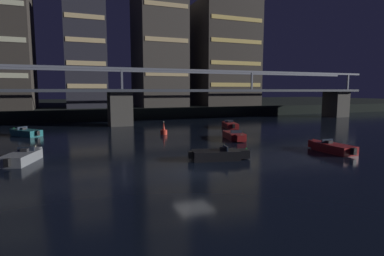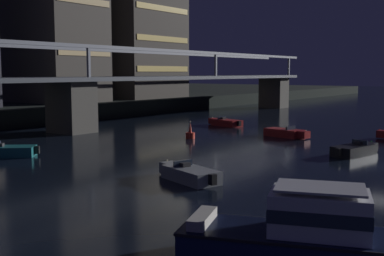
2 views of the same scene
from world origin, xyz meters
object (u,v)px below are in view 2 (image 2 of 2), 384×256
object	(u,v)px
speedboat_near_right	(189,174)
river_bridge	(71,90)
speedboat_near_center	(355,150)
speedboat_mid_left	(286,133)
channel_buoy	(190,134)
tower_east_tall	(135,25)
cabin_cruiser_near_left	(310,237)
speedboat_far_left	(6,151)
speedboat_mid_right	(225,123)

from	to	relation	value
speedboat_near_right	river_bridge	bearing A→B (deg)	64.76
river_bridge	speedboat_near_center	bearing A→B (deg)	-83.07
speedboat_mid_left	channel_buoy	world-z (taller)	channel_buoy
tower_east_tall	speedboat_mid_left	world-z (taller)	tower_east_tall
tower_east_tall	channel_buoy	bearing A→B (deg)	-129.12
river_bridge	speedboat_near_center	xyz separation A→B (m)	(3.60, -29.66, -4.16)
cabin_cruiser_near_left	speedboat_near_right	size ratio (longest dim) A/B	1.81
speedboat_near_center	channel_buoy	size ratio (longest dim) A/B	2.96
speedboat_near_center	speedboat_mid_left	distance (m)	11.47
tower_east_tall	speedboat_near_right	size ratio (longest dim) A/B	4.86
cabin_cruiser_near_left	speedboat_far_left	world-z (taller)	cabin_cruiser_near_left
speedboat_near_center	speedboat_far_left	bearing A→B (deg)	127.93
speedboat_near_center	speedboat_far_left	size ratio (longest dim) A/B	1.14
speedboat_near_right	speedboat_mid_right	distance (m)	30.74
speedboat_mid_right	channel_buoy	bearing A→B (deg)	-163.82
tower_east_tall	speedboat_near_right	bearing A→B (deg)	-133.86
tower_east_tall	river_bridge	bearing A→B (deg)	-149.41
river_bridge	speedboat_mid_right	xyz separation A→B (m)	(15.37, -9.93, -4.16)
speedboat_near_right	speedboat_far_left	bearing A→B (deg)	95.55
river_bridge	tower_east_tall	xyz separation A→B (m)	(27.92, 16.50, 9.97)
speedboat_mid_left	speedboat_far_left	size ratio (longest dim) A/B	1.14
river_bridge	speedboat_near_right	bearing A→B (deg)	-115.24
river_bridge	speedboat_mid_right	world-z (taller)	river_bridge
speedboat_mid_left	speedboat_mid_right	bearing A→B (deg)	64.37
cabin_cruiser_near_left	speedboat_mid_right	world-z (taller)	cabin_cruiser_near_left
speedboat_far_left	river_bridge	bearing A→B (deg)	31.37
speedboat_mid_right	cabin_cruiser_near_left	bearing A→B (deg)	-143.59
cabin_cruiser_near_left	channel_buoy	size ratio (longest dim) A/B	5.27
river_bridge	speedboat_mid_right	bearing A→B (deg)	-32.86
speedboat_far_left	cabin_cruiser_near_left	bearing A→B (deg)	-103.33
speedboat_near_center	channel_buoy	world-z (taller)	channel_buoy
cabin_cruiser_near_left	speedboat_near_center	world-z (taller)	cabin_cruiser_near_left
speedboat_mid_left	speedboat_far_left	xyz separation A→B (m)	(-23.58, 12.32, 0.00)
cabin_cruiser_near_left	speedboat_near_center	xyz separation A→B (m)	(23.42, 6.22, -0.64)
tower_east_tall	speedboat_far_left	world-z (taller)	tower_east_tall
speedboat_near_center	tower_east_tall	bearing A→B (deg)	62.22
cabin_cruiser_near_left	speedboat_mid_left	bearing A→B (deg)	27.18
cabin_cruiser_near_left	channel_buoy	distance (m)	32.55
tower_east_tall	speedboat_near_center	world-z (taller)	tower_east_tall
tower_east_tall	speedboat_mid_left	xyz separation A→B (m)	(-17.56, -36.89, -14.12)
channel_buoy	tower_east_tall	bearing A→B (deg)	50.88
speedboat_near_center	river_bridge	bearing A→B (deg)	96.93
cabin_cruiser_near_left	speedboat_far_left	size ratio (longest dim) A/B	2.03
speedboat_mid_left	speedboat_mid_right	xyz separation A→B (m)	(5.02, 10.45, 0.00)
speedboat_near_right	speedboat_mid_left	distance (m)	22.38
river_bridge	cabin_cruiser_near_left	bearing A→B (deg)	-118.91
cabin_cruiser_near_left	speedboat_near_center	distance (m)	24.24
speedboat_near_right	speedboat_mid_left	bearing A→B (deg)	10.95
speedboat_near_center	speedboat_far_left	xyz separation A→B (m)	(-16.83, 21.59, 0.00)
tower_east_tall	speedboat_far_left	distance (m)	49.96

